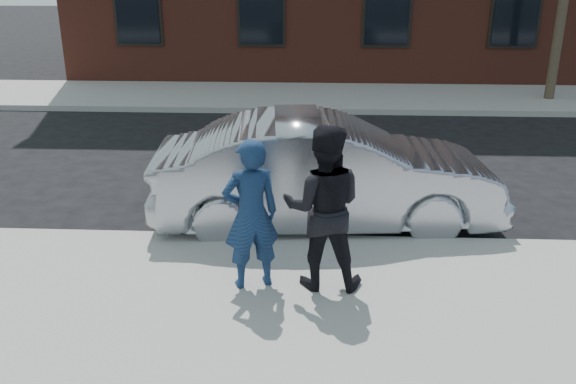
{
  "coord_description": "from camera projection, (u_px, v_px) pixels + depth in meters",
  "views": [
    {
      "loc": [
        -1.92,
        -6.15,
        3.72
      ],
      "look_at": [
        -2.25,
        0.4,
        1.24
      ],
      "focal_mm": 38.0,
      "sensor_mm": 36.0,
      "label": 1
    }
  ],
  "objects": [
    {
      "name": "near_curb",
      "position": [
        455.0,
        244.0,
        8.39
      ],
      "size": [
        50.0,
        0.1,
        0.15
      ],
      "primitive_type": "cube",
      "color": "#999691",
      "rests_on": "ground"
    },
    {
      "name": "man_hoodie",
      "position": [
        251.0,
        215.0,
        6.88
      ],
      "size": [
        0.75,
        0.62,
        1.78
      ],
      "rotation": [
        0.0,
        0.0,
        3.49
      ],
      "color": "navy",
      "rests_on": "near_sidewalk"
    },
    {
      "name": "man_peacoat",
      "position": [
        323.0,
        208.0,
        6.88
      ],
      "size": [
        0.96,
        0.76,
        1.93
      ],
      "rotation": [
        0.0,
        0.0,
        3.12
      ],
      "color": "black",
      "rests_on": "near_sidewalk"
    },
    {
      "name": "far_curb",
      "position": [
        392.0,
        112.0,
        15.77
      ],
      "size": [
        50.0,
        0.1,
        0.15
      ],
      "primitive_type": "cube",
      "color": "#999691",
      "rests_on": "ground"
    },
    {
      "name": "ground",
      "position": [
        482.0,
        309.0,
        6.97
      ],
      "size": [
        100.0,
        100.0,
        0.0
      ],
      "primitive_type": "plane",
      "color": "black",
      "rests_on": "ground"
    },
    {
      "name": "silver_sedan",
      "position": [
        326.0,
        173.0,
        8.91
      ],
      "size": [
        5.14,
        2.18,
        1.65
      ],
      "primitive_type": "imported",
      "rotation": [
        0.0,
        0.0,
        1.66
      ],
      "color": "#999BA3",
      "rests_on": "ground"
    },
    {
      "name": "near_sidewalk",
      "position": [
        489.0,
        315.0,
        6.71
      ],
      "size": [
        50.0,
        3.5,
        0.15
      ],
      "primitive_type": "cube",
      "color": "#989590",
      "rests_on": "ground"
    },
    {
      "name": "far_sidewalk",
      "position": [
        385.0,
        97.0,
        17.45
      ],
      "size": [
        50.0,
        3.5,
        0.15
      ],
      "primitive_type": "cube",
      "color": "#989590",
      "rests_on": "ground"
    }
  ]
}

